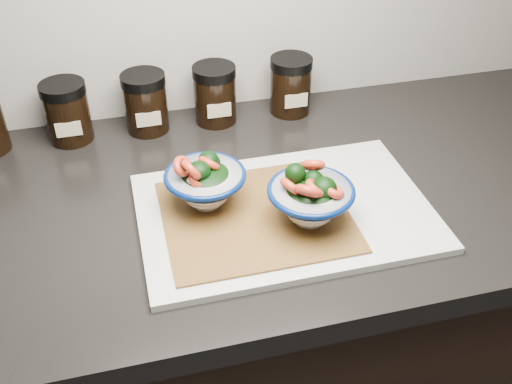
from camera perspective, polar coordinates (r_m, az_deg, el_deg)
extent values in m
cube|color=black|center=(1.31, -6.38, -17.42)|extent=(3.43, 0.58, 0.86)
cube|color=black|center=(0.98, -8.14, -2.00)|extent=(3.50, 0.60, 0.04)
cube|color=beige|center=(0.93, 2.75, -1.93)|extent=(0.45, 0.30, 0.01)
cube|color=olive|center=(0.91, 0.00, -2.30)|extent=(0.28, 0.24, 0.00)
cylinder|color=white|center=(0.94, -4.73, -0.84)|extent=(0.04, 0.04, 0.01)
ellipsoid|color=white|center=(0.93, -4.77, -0.17)|extent=(0.07, 0.07, 0.03)
torus|color=#041A4F|center=(0.91, -4.88, 1.57)|extent=(0.13, 0.13, 0.01)
torus|color=#041A4F|center=(0.91, -4.84, 0.92)|extent=(0.10, 0.10, 0.00)
ellipsoid|color=black|center=(0.91, -4.85, 1.11)|extent=(0.09, 0.09, 0.04)
ellipsoid|color=black|center=(0.92, -4.35, 2.83)|extent=(0.03, 0.03, 0.02)
cylinder|color=#477233|center=(0.93, -4.32, 2.28)|extent=(0.01, 0.01, 0.02)
ellipsoid|color=black|center=(0.89, -5.45, 2.03)|extent=(0.04, 0.04, 0.03)
cylinder|color=#477233|center=(0.90, -5.41, 1.38)|extent=(0.01, 0.01, 0.02)
ellipsoid|color=black|center=(0.91, -6.62, 1.87)|extent=(0.03, 0.03, 0.04)
cylinder|color=#477233|center=(0.92, -6.57, 1.28)|extent=(0.01, 0.01, 0.02)
ellipsoid|color=black|center=(0.91, -4.55, 3.05)|extent=(0.03, 0.03, 0.03)
cylinder|color=#477233|center=(0.92, -4.52, 2.47)|extent=(0.01, 0.01, 0.02)
torus|color=red|center=(0.89, -5.46, 1.26)|extent=(0.04, 0.05, 0.05)
torus|color=red|center=(0.91, -4.52, 2.73)|extent=(0.05, 0.05, 0.04)
torus|color=red|center=(0.88, -6.22, 2.11)|extent=(0.04, 0.05, 0.05)
torus|color=red|center=(0.89, -7.02, 2.46)|extent=(0.05, 0.05, 0.04)
cylinder|color=#CCBC8E|center=(0.89, -6.04, 1.23)|extent=(0.02, 0.02, 0.01)
cylinder|color=#CCBC8E|center=(0.92, -6.17, 2.44)|extent=(0.02, 0.02, 0.01)
cylinder|color=white|center=(0.90, 5.10, -2.41)|extent=(0.05, 0.05, 0.01)
ellipsoid|color=white|center=(0.90, 5.15, -1.71)|extent=(0.07, 0.07, 0.03)
torus|color=#041A4F|center=(0.87, 5.28, 0.12)|extent=(0.13, 0.13, 0.01)
torus|color=#041A4F|center=(0.88, 5.23, -0.57)|extent=(0.11, 0.11, 0.00)
ellipsoid|color=black|center=(0.88, 5.25, -0.37)|extent=(0.10, 0.10, 0.04)
ellipsoid|color=black|center=(0.88, 5.48, 1.12)|extent=(0.03, 0.03, 0.03)
cylinder|color=#477233|center=(0.89, 5.44, 0.56)|extent=(0.01, 0.01, 0.02)
ellipsoid|color=black|center=(0.86, 6.51, 0.30)|extent=(0.04, 0.04, 0.04)
cylinder|color=#477233|center=(0.87, 6.45, -0.38)|extent=(0.01, 0.02, 0.03)
ellipsoid|color=black|center=(0.87, 3.75, 1.79)|extent=(0.03, 0.03, 0.03)
cylinder|color=#477233|center=(0.88, 3.72, 1.22)|extent=(0.01, 0.01, 0.02)
torus|color=red|center=(0.88, 5.43, 2.55)|extent=(0.06, 0.05, 0.05)
torus|color=red|center=(0.86, 5.63, 0.37)|extent=(0.04, 0.05, 0.04)
torus|color=red|center=(0.86, 7.41, 0.11)|extent=(0.05, 0.05, 0.04)
torus|color=red|center=(0.86, 3.27, 0.54)|extent=(0.04, 0.05, 0.05)
torus|color=red|center=(0.84, 4.89, 0.09)|extent=(0.05, 0.05, 0.04)
cylinder|color=#CCBC8E|center=(0.88, 5.67, 1.24)|extent=(0.02, 0.02, 0.01)
cylinder|color=#CCBC8E|center=(0.86, 4.81, 0.06)|extent=(0.02, 0.02, 0.01)
cylinder|color=black|center=(1.15, -17.47, 6.89)|extent=(0.08, 0.08, 0.09)
cylinder|color=black|center=(1.12, -18.00, 9.37)|extent=(0.08, 0.08, 0.02)
cube|color=#C6B793|center=(1.12, -17.41, 5.71)|extent=(0.04, 0.00, 0.03)
cylinder|color=black|center=(1.15, -10.43, 7.98)|extent=(0.08, 0.08, 0.09)
cylinder|color=black|center=(1.12, -10.75, 10.50)|extent=(0.08, 0.08, 0.02)
cube|color=#C6B793|center=(1.11, -10.19, 6.83)|extent=(0.04, 0.00, 0.03)
cylinder|color=black|center=(1.16, -3.92, 8.88)|extent=(0.08, 0.08, 0.09)
cylinder|color=black|center=(1.13, -4.04, 11.40)|extent=(0.08, 0.08, 0.02)
cube|color=#C6B793|center=(1.13, -3.51, 7.76)|extent=(0.04, 0.00, 0.03)
cylinder|color=black|center=(1.19, 3.29, 9.74)|extent=(0.08, 0.08, 0.09)
cylinder|color=black|center=(1.17, 3.39, 12.20)|extent=(0.08, 0.08, 0.02)
cube|color=#C6B793|center=(1.16, 3.86, 8.66)|extent=(0.05, 0.00, 0.03)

